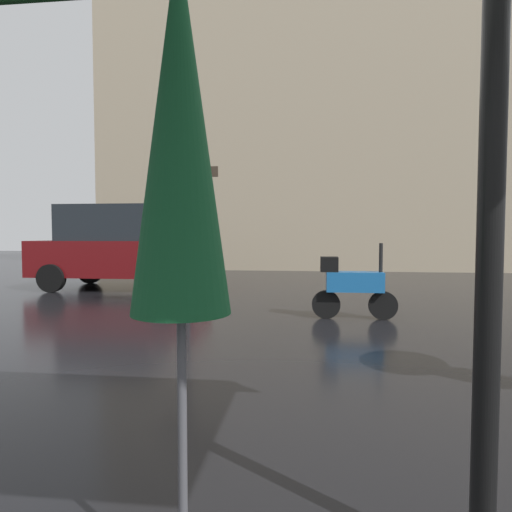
# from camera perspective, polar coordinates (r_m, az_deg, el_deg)

# --- Properties ---
(ground_plane) EXTENTS (60.00, 60.00, 0.00)m
(ground_plane) POSITION_cam_1_polar(r_m,az_deg,el_deg) (3.01, 19.16, -24.74)
(ground_plane) COLOR black
(folded_patio_umbrella_near) EXTENTS (0.46, 0.46, 2.47)m
(folded_patio_umbrella_near) POSITION_cam_1_polar(r_m,az_deg,el_deg) (1.67, -9.86, 12.91)
(folded_patio_umbrella_near) COLOR black
(folded_patio_umbrella_near) RESTS_ON ground
(parked_scooter) EXTENTS (1.37, 0.32, 1.23)m
(parked_scooter) POSITION_cam_1_polar(r_m,az_deg,el_deg) (7.28, 12.33, -3.71)
(parked_scooter) COLOR black
(parked_scooter) RESTS_ON ground
(parked_car_left) EXTENTS (4.18, 2.05, 2.09)m
(parked_car_left) POSITION_cam_1_polar(r_m,az_deg,el_deg) (11.63, -17.28, 1.11)
(parked_car_left) COLOR #590C0F
(parked_car_left) RESTS_ON ground
(street_signpost) EXTENTS (1.08, 0.08, 2.72)m
(street_signpost) POSITION_cam_1_polar(r_m,az_deg,el_deg) (7.90, -8.90, 4.88)
(street_signpost) COLOR black
(street_signpost) RESTS_ON ground
(building_block) EXTENTS (17.54, 2.15, 14.23)m
(building_block) POSITION_cam_1_polar(r_m,az_deg,el_deg) (18.27, 8.80, 21.18)
(building_block) COLOR gray
(building_block) RESTS_ON ground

